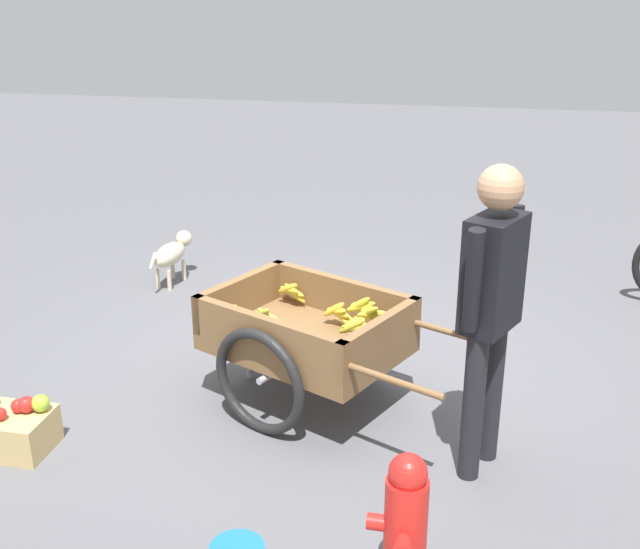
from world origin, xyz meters
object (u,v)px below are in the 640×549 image
(vendor_person, at_px, (491,296))
(dog, at_px, (172,253))
(mixed_fruit_crate, at_px, (11,429))
(fire_hydrant, at_px, (405,526))
(fruit_cart, at_px, (308,336))

(vendor_person, distance_m, dog, 3.47)
(vendor_person, relative_size, mixed_fruit_crate, 3.72)
(mixed_fruit_crate, bearing_deg, fire_hydrant, 164.24)
(vendor_person, xyz_separation_m, dog, (2.60, -2.19, -0.71))
(fire_hydrant, bearing_deg, fruit_cart, -63.51)
(dog, height_order, fire_hydrant, fire_hydrant)
(dog, bearing_deg, fruit_cart, 132.50)
(dog, distance_m, mixed_fruit_crate, 2.56)
(fruit_cart, distance_m, dog, 2.33)
(fire_hydrant, xyz_separation_m, mixed_fruit_crate, (2.22, -0.63, -0.21))
(fruit_cart, xyz_separation_m, fire_hydrant, (-0.73, 1.47, -0.10))
(dog, bearing_deg, fire_hydrant, 125.88)
(vendor_person, xyz_separation_m, mixed_fruit_crate, (2.52, 0.36, -0.86))
(vendor_person, bearing_deg, mixed_fruit_crate, 8.10)
(fire_hydrant, bearing_deg, vendor_person, -106.90)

